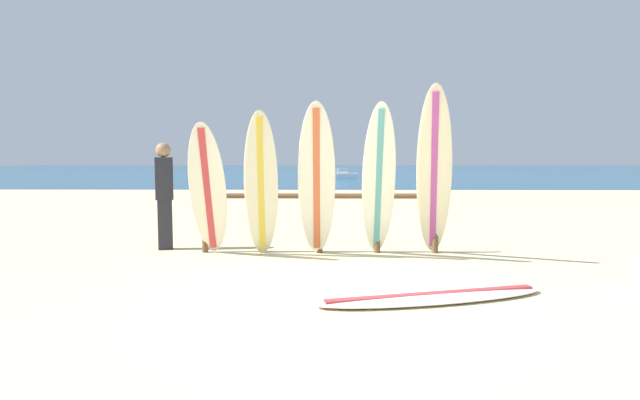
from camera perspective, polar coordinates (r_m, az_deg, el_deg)
ground_plane at (r=5.00m, az=2.12°, el=-11.84°), size 120.00×120.00×0.00m
ocean_water at (r=62.81m, az=1.06°, el=3.43°), size 120.00×80.00×0.01m
surfboard_rack at (r=7.60m, az=-0.04°, el=-1.26°), size 3.59×0.09×1.01m
surfboard_leaning_far_left at (r=7.40m, az=-12.56°, el=1.05°), size 0.56×0.91×1.93m
surfboard_leaning_left at (r=7.28m, az=-6.68°, el=1.72°), size 0.53×0.60×2.10m
surfboard_leaning_center_left at (r=7.19m, az=-0.39°, el=2.15°), size 0.54×0.79×2.21m
surfboard_leaning_center at (r=7.19m, az=6.64°, el=2.04°), size 0.51×1.05×2.19m
surfboard_leaning_center_right at (r=7.28m, az=12.75°, el=2.86°), size 0.71×1.26×2.41m
surfboard_lying_on_sand at (r=5.31m, az=12.61°, el=-10.58°), size 2.51×1.18×0.08m
beachgoer_standing at (r=8.23m, az=-17.18°, el=0.98°), size 0.31×0.25×1.67m
small_boat_offshore at (r=36.41m, az=2.55°, el=2.88°), size 2.12×0.94×0.71m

